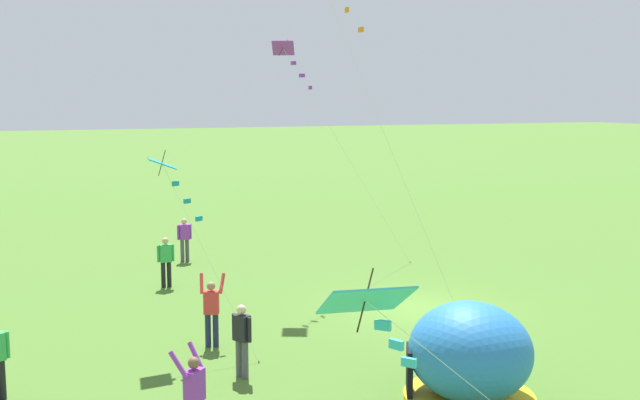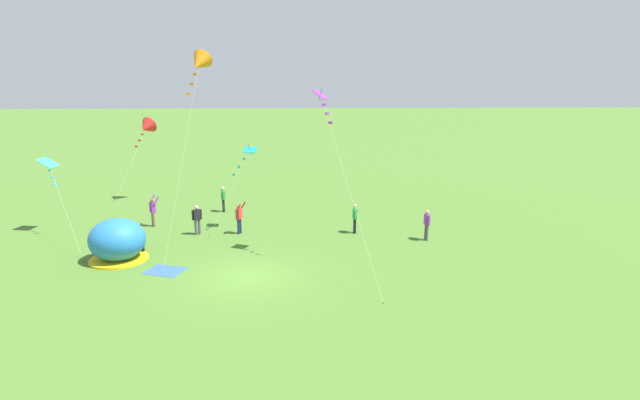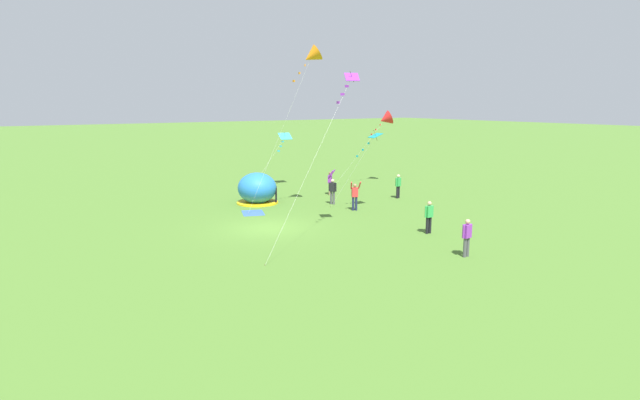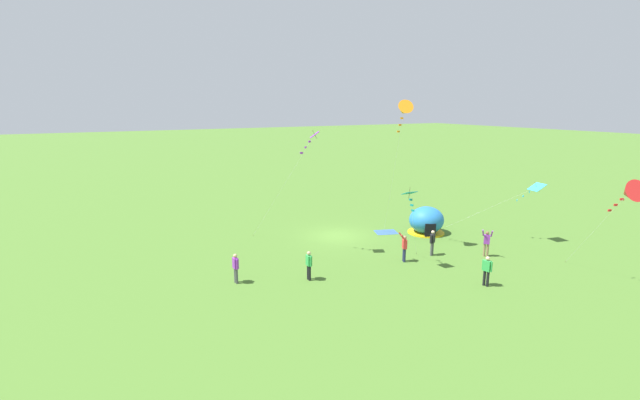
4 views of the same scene
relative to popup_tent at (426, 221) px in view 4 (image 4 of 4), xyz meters
name	(u,v)px [view 4 (image 4 of 4)]	position (x,y,z in m)	size (l,w,h in m)	color
ground_plane	(337,236)	(6.52, -2.62, -1.00)	(300.00, 300.00, 0.00)	#477028
popup_tent	(426,221)	(0.00, 0.00, 0.00)	(2.81, 2.81, 2.10)	#2672BF
picnic_blanket	(386,232)	(2.64, -1.64, -0.99)	(1.70, 1.30, 0.01)	#3359A5
person_watching_sky	(487,269)	(3.93, 9.24, -0.03)	(0.33, 0.57, 1.72)	black
person_strolling	(309,264)	(12.21, 3.86, -0.03)	(0.25, 0.59, 1.72)	black
person_with_toddler	(236,267)	(16.02, 2.30, -0.03)	(0.27, 0.59, 1.72)	#4C4C51
person_near_tent	(404,247)	(5.52, 4.11, 0.00)	(0.63, 0.72, 1.89)	#1E2347
person_arms_raised	(487,242)	(0.14, 5.93, 0.00)	(0.69, 0.71, 1.89)	#8C7251
person_center_field	(432,241)	(3.12, 4.06, -0.03)	(0.53, 0.39, 1.72)	#4C4C51
kite_purple	(311,141)	(10.13, 0.04, 6.60)	(2.60, 6.56, 8.27)	silver
kite_red	(630,192)	(-1.86, 12.89, 4.41)	(2.53, 4.67, 6.12)	silver
kite_teal	(410,197)	(6.01, 5.01, 3.47)	(2.74, 2.15, 5.09)	silver
kite_cyan	(534,189)	(-5.26, 5.11, 2.92)	(4.25, 6.00, 4.43)	silver
kite_orange	(404,110)	(4.12, 1.78, 8.49)	(2.25, 4.54, 10.16)	silver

